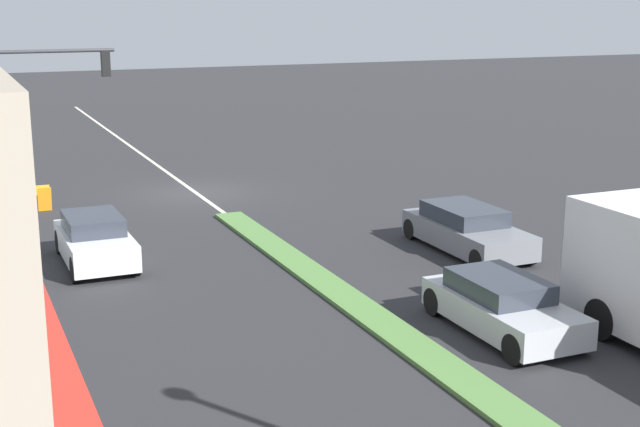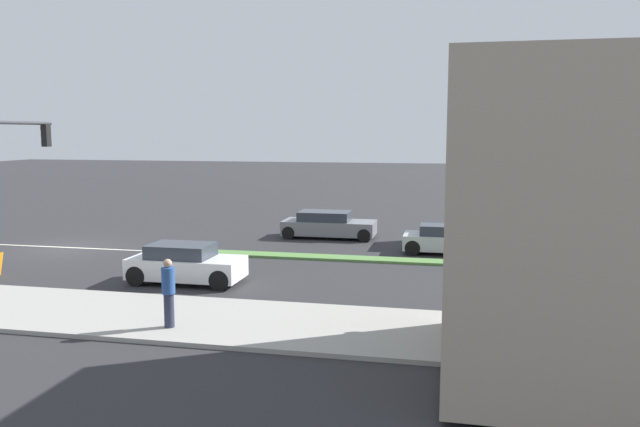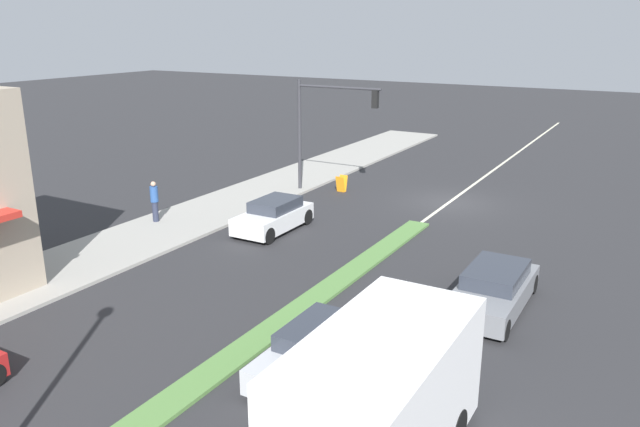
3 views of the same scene
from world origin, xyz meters
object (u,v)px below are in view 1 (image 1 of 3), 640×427
Objects in this scene: suv_grey at (467,230)px; sedan_silver at (502,306)px; van_white at (95,241)px; traffic_signal_main at (20,100)px; warning_aframe_sign at (44,198)px.

suv_grey is 6.45m from sedan_silver.
traffic_signal_main is at bearing -79.82° from van_white.
sedan_silver is 1.03× the size of van_white.
traffic_signal_main is 1.47× the size of van_white.
warning_aframe_sign is 0.21× the size of sedan_silver.
van_white is (10.00, -2.93, 0.02)m from suv_grey.
van_white is (7.20, -8.75, 0.05)m from sedan_silver.
sedan_silver is at bearing 116.03° from warning_aframe_sign.
suv_grey is at bearing 163.67° from van_white.
warning_aframe_sign is 14.54m from suv_grey.
warning_aframe_sign is 0.19× the size of suv_grey.
traffic_signal_main is 7.14m from van_white.
suv_grey is 1.13× the size of sedan_silver.
traffic_signal_main is 17.48m from sedan_silver.
traffic_signal_main is at bearing -39.57° from suv_grey.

